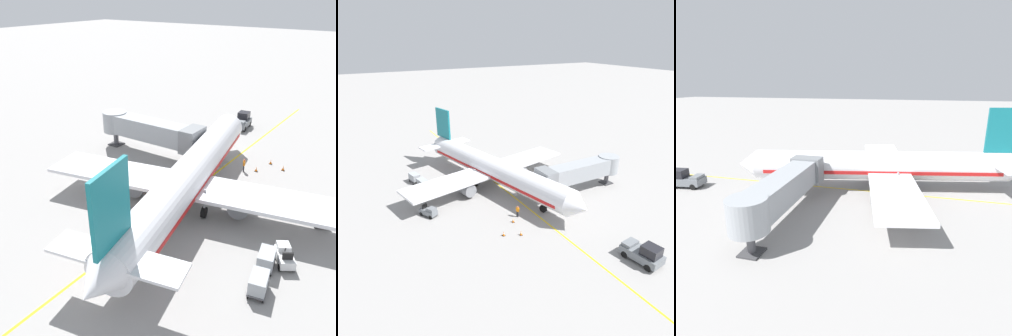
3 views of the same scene
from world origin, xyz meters
TOP-DOWN VIEW (x-y plane):
  - ground_plane at (0.00, 0.00)m, footprint 400.00×400.00m
  - gate_lead_in_line at (0.00, 0.00)m, footprint 0.24×80.00m
  - parked_airliner at (1.08, -1.37)m, footprint 30.43×37.09m
  - jet_bridge at (-10.26, 7.08)m, footprint 15.42×3.50m
  - pushback_tractor at (-4.51, 24.24)m, footprint 2.73×4.64m
  - baggage_tug_lead at (13.24, 2.95)m, footprint 2.25×2.77m
  - baggage_tug_trailing at (12.48, -4.83)m, footprint 2.35×2.75m
  - baggage_cart_front at (11.49, -6.30)m, footprint 1.71×2.98m
  - baggage_cart_second_in_train at (12.04, -9.23)m, footprint 1.71×2.98m
  - ground_crew_wing_walker at (2.60, 9.20)m, footprint 0.34×0.72m
  - safety_cone_nose_left at (4.55, 13.27)m, footprint 0.36×0.36m
  - safety_cone_nose_right at (3.87, 10.15)m, footprint 0.36×0.36m
  - safety_cone_wing_tip at (6.52, 12.31)m, footprint 0.36×0.36m

SIDE VIEW (x-z plane):
  - ground_plane at x=0.00m, z-range 0.00..0.00m
  - gate_lead_in_line at x=0.00m, z-range 0.00..0.01m
  - safety_cone_nose_left at x=4.55m, z-range -0.01..0.58m
  - safety_cone_nose_right at x=3.87m, z-range -0.01..0.58m
  - safety_cone_wing_tip at x=6.52m, z-range -0.01..0.58m
  - baggage_tug_lead at x=13.24m, z-range -0.10..1.52m
  - baggage_tug_trailing at x=12.48m, z-range -0.10..1.52m
  - baggage_cart_front at x=11.49m, z-range 0.16..1.74m
  - baggage_cart_second_in_train at x=12.04m, z-range 0.16..1.74m
  - ground_crew_wing_walker at x=2.60m, z-range 0.11..1.80m
  - pushback_tractor at x=-4.51m, z-range -0.10..2.30m
  - parked_airliner at x=1.08m, z-range -2.13..8.50m
  - jet_bridge at x=-10.26m, z-range 0.97..5.95m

